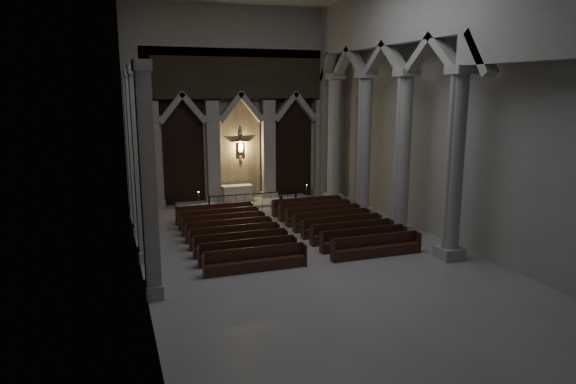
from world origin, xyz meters
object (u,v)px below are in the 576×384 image
Objects in this scene: candle_stand_left at (199,207)px; worshipper at (281,206)px; altar_rail at (254,199)px; altar at (237,193)px; pews at (286,231)px; candle_stand_right at (306,200)px.

candle_stand_left is 4.84m from worshipper.
candle_stand_left is (-3.19, 0.33, -0.35)m from altar_rail.
altar reaches higher than altar_rail.
candle_stand_left is at bearing 167.24° from worshipper.
altar is at bearing 93.02° from pews.
altar is at bearing 100.39° from altar_rail.
candle_stand_right reaches higher than candle_stand_left.
worshipper is at bearing -27.40° from candle_stand_left.
candle_stand_right is 1.11× the size of worshipper.
worshipper is at bearing -70.23° from altar.
altar is 4.54m from worshipper.
candle_stand_left is at bearing 117.23° from pews.
candle_stand_right reaches higher than altar.
candle_stand_right is at bearing -1.56° from candle_stand_left.
candle_stand_left is 6.62m from candle_stand_right.
candle_stand_left is at bearing -143.37° from altar.
candle_stand_left is 6.98m from pews.
candle_stand_right is at bearing -30.04° from altar.
altar_rail is 0.56× the size of pews.
altar is at bearing 124.41° from worshipper.
candle_stand_right reaches higher than worshipper.
pews is at bearing -90.00° from altar_rail.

